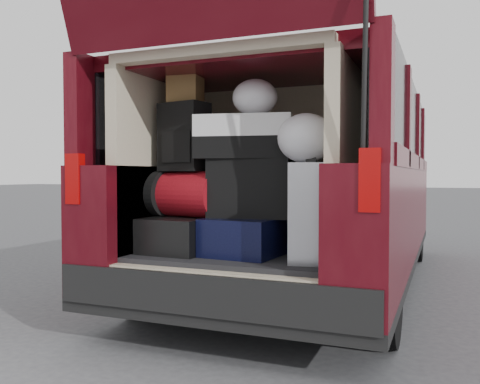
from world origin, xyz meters
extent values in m
plane|color=#3D3D40|center=(0.00, 0.00, 0.00)|extent=(80.00, 80.00, 0.00)
cylinder|color=black|center=(-0.82, 0.40, 0.32)|extent=(0.24, 0.64, 0.64)
cylinder|color=black|center=(0.82, 0.40, 0.32)|extent=(0.24, 0.64, 0.64)
cylinder|color=black|center=(-0.82, 3.70, 0.32)|extent=(0.24, 0.64, 0.64)
cylinder|color=black|center=(0.82, 3.70, 0.32)|extent=(0.24, 0.64, 0.64)
cube|color=black|center=(0.00, 2.08, 0.26)|extent=(1.90, 4.85, 0.08)
cube|color=#41050D|center=(-0.79, 2.08, 0.70)|extent=(0.33, 4.85, 0.80)
cube|color=#41050D|center=(0.79, 2.08, 0.70)|extent=(0.33, 4.85, 0.80)
cube|color=#41050D|center=(0.00, 2.08, 1.73)|extent=(1.82, 4.46, 0.10)
cube|color=black|center=(-0.88, 1.97, 1.44)|extent=(0.12, 4.25, 0.68)
cube|color=black|center=(0.88, 1.97, 1.44)|extent=(0.12, 4.25, 0.68)
cube|color=black|center=(0.00, -0.29, 0.40)|extent=(1.86, 0.16, 0.22)
cube|color=#990505|center=(-0.86, -0.33, 1.02)|extent=(0.10, 0.06, 0.30)
cube|color=#990505|center=(0.86, -0.33, 1.02)|extent=(0.10, 0.06, 0.30)
cube|color=black|center=(0.00, 0.28, 0.52)|extent=(1.24, 1.05, 0.06)
cube|color=#B6A48C|center=(-0.66, 0.28, 1.12)|extent=(0.08, 1.05, 1.15)
cube|color=#B6A48C|center=(0.66, 0.28, 1.12)|extent=(0.08, 1.05, 1.15)
cube|color=#B6A48C|center=(0.00, 0.83, 1.12)|extent=(1.34, 0.06, 1.15)
cube|color=#B6A48C|center=(0.00, 0.28, 1.73)|extent=(1.34, 1.05, 0.06)
cylinder|color=black|center=(0.84, -0.40, 1.65)|extent=(0.02, 0.90, 0.76)
cube|color=black|center=(0.00, 0.28, 0.28)|extent=(1.24, 1.05, 0.55)
cube|color=black|center=(-0.38, 0.14, 0.66)|extent=(0.43, 0.57, 0.22)
cube|color=black|center=(0.05, 0.17, 0.66)|extent=(0.47, 0.56, 0.23)
cube|color=white|center=(0.48, 0.08, 0.83)|extent=(0.30, 0.41, 0.56)
cube|color=maroon|center=(-0.36, 0.16, 0.92)|extent=(0.50, 0.37, 0.30)
cube|color=black|center=(0.07, 0.19, 0.96)|extent=(0.54, 0.37, 0.36)
cube|color=black|center=(-0.39, 0.16, 1.29)|extent=(0.34, 0.25, 0.44)
cube|color=white|center=(0.03, 0.18, 1.28)|extent=(0.64, 0.42, 0.27)
cube|color=brown|center=(-0.39, 0.19, 1.60)|extent=(0.22, 0.19, 0.19)
ellipsoid|color=silver|center=(0.09, 0.19, 1.52)|extent=(0.29, 0.27, 0.22)
ellipsoid|color=silver|center=(0.45, 0.06, 1.25)|extent=(0.38, 0.36, 0.28)
camera|label=1|loc=(1.19, -2.76, 1.05)|focal=38.00mm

